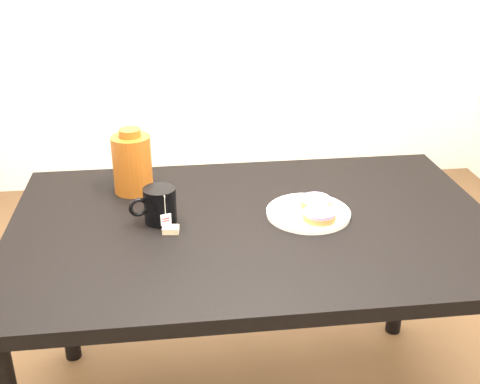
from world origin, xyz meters
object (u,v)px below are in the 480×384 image
Objects in this scene: plate at (308,212)px; mug at (159,205)px; table at (254,246)px; bagel_package at (132,163)px; teabag_pouch at (171,230)px; bagel_front at (319,215)px; bagel_back at (316,202)px.

mug reaches higher than plate.
table is 0.47m from bagel_package.
table is 31.11× the size of teabag_pouch.
bagel_package is (-0.51, 0.24, 0.09)m from plate.
teabag_pouch is (-0.42, -0.00, -0.02)m from bagel_front.
teabag_pouch is 0.22× the size of bagel_package.
plate is at bearing -24.73° from bagel_package.
bagel_back is 0.68× the size of mug.
teabag_pouch is 0.32m from bagel_package.
teabag_pouch is at bearing -69.43° from bagel_package.
bagel_front is at bearing -28.81° from bagel_package.
mug is 0.09m from teabag_pouch.
plate reaches higher than table.
bagel_back reaches higher than table.
mug is 0.71× the size of bagel_package.
teabag_pouch reaches higher than table.
bagel_back is 0.48× the size of bagel_package.
bagel_front is at bearing -25.41° from mug.
mug is (-0.46, -0.02, 0.03)m from bagel_back.
mug is (-0.45, 0.07, 0.03)m from bagel_front.
bagel_package is at bearing 143.88° from table.
teabag_pouch is at bearing -168.62° from bagel_back.
bagel_back is at bearing 83.07° from bagel_front.
bagel_front is 0.69× the size of mug.
plate is at bearing 6.59° from table.
bagel_package reaches higher than bagel_back.
plate is 0.57m from bagel_package.
bagel_package is at bearing 151.19° from bagel_front.
bagel_front reaches higher than table.
table is at bearing -173.41° from plate.
teabag_pouch is (-0.43, -0.09, -0.02)m from bagel_back.
bagel_front is at bearing -71.75° from plate.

